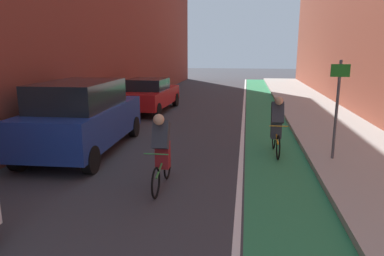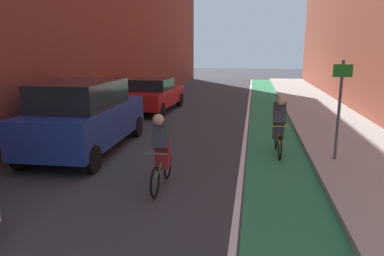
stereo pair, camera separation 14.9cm
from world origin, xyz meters
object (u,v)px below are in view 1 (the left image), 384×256
Objects in this scene: street_sign_post at (337,101)px; cyclist_mid at (162,148)px; cyclist_trailing at (277,124)px; parked_suv_blue at (83,116)px; parked_sedan_red at (149,95)px.

cyclist_mid is at bearing -150.68° from street_sign_post.
street_sign_post is (1.34, -0.68, 0.75)m from cyclist_trailing.
cyclist_trailing is (5.29, 0.61, -0.17)m from parked_suv_blue.
cyclist_trailing reaches higher than parked_sedan_red.
cyclist_trailing is (5.29, -6.07, 0.06)m from parked_sedan_red.
cyclist_trailing is at bearing -48.91° from parked_sedan_red.
parked_sedan_red is at bearing 90.03° from parked_suv_blue.
parked_suv_blue is 3.57m from cyclist_mid.
parked_sedan_red is at bearing 131.09° from cyclist_trailing.
cyclist_trailing is at bearing 153.25° from street_sign_post.
street_sign_post is (6.63, -6.74, 0.81)m from parked_sedan_red.
cyclist_trailing is (2.52, 2.85, 0.00)m from cyclist_mid.
street_sign_post is (6.63, -0.07, 0.58)m from parked_suv_blue.
cyclist_mid is at bearing -131.48° from cyclist_trailing.
parked_suv_blue reaches higher than parked_sedan_red.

